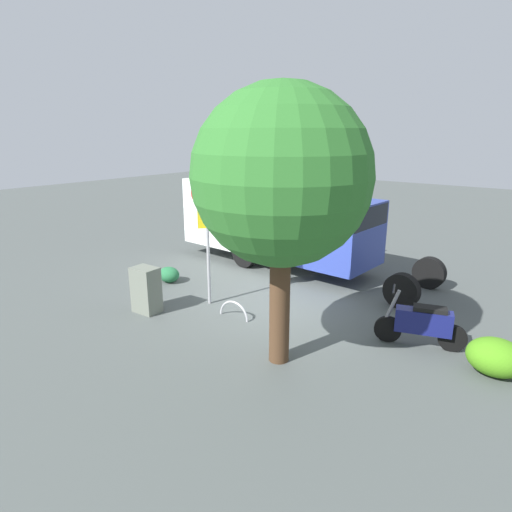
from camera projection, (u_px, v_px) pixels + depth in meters
name	position (u px, v px, depth m)	size (l,w,h in m)	color
ground_plane	(277.00, 309.00, 10.86)	(60.00, 60.00, 0.00)	#484E4C
box_truck_near	(278.00, 219.00, 14.14)	(8.62, 2.63, 2.69)	black
motorcycle	(422.00, 323.00, 8.85)	(1.75, 0.78, 1.20)	black
stop_sign	(207.00, 221.00, 10.64)	(0.71, 0.33, 3.23)	#9E9EA3
street_tree	(282.00, 178.00, 7.49)	(3.17, 3.17, 5.11)	#47301E
utility_cabinet	(146.00, 290.00, 10.57)	(0.64, 0.46, 1.13)	slate
bike_rack_hoop	(234.00, 318.00, 10.36)	(0.85, 0.85, 0.05)	#B7B7BC
shrub_near_sign	(169.00, 275.00, 12.76)	(0.67, 0.55, 0.45)	#23653A
shrub_mid_verge	(496.00, 357.00, 7.86)	(1.02, 0.83, 0.69)	#478919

